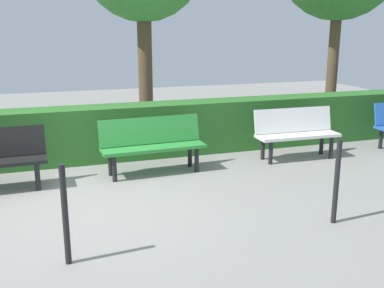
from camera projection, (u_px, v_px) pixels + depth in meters
ground_plane at (87, 202)px, 5.92m from camera, size 21.85×21.85×0.00m
bench_white at (296, 131)px, 7.81m from camera, size 1.46×0.50×0.86m
bench_green at (152, 142)px, 7.02m from camera, size 1.62×0.54×0.86m
hedge_row at (138, 131)px, 7.91m from camera, size 17.85×0.59×0.92m
railing_post_mid at (336, 182)px, 5.18m from camera, size 0.06×0.06×1.00m
railing_post_far at (65, 215)px, 4.27m from camera, size 0.06×0.06×1.00m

